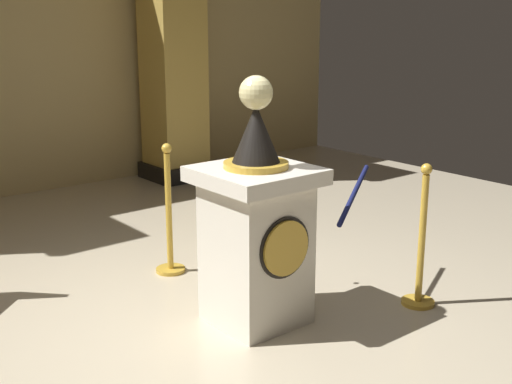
% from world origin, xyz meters
% --- Properties ---
extents(ground_plane, '(10.12, 10.12, 0.00)m').
position_xyz_m(ground_plane, '(0.00, 0.00, 0.00)').
color(ground_plane, beige).
extents(pedestal_clock, '(0.71, 0.71, 1.67)m').
position_xyz_m(pedestal_clock, '(0.25, -0.13, 0.66)').
color(pedestal_clock, silver).
rests_on(pedestal_clock, ground_plane).
extents(stanchion_near, '(0.24, 0.24, 1.05)m').
position_xyz_m(stanchion_near, '(1.33, -0.66, 0.37)').
color(stanchion_near, gold).
rests_on(stanchion_near, ground_plane).
extents(stanchion_far, '(0.24, 0.24, 1.07)m').
position_xyz_m(stanchion_far, '(0.28, 1.02, 0.38)').
color(stanchion_far, gold).
rests_on(stanchion_far, ground_plane).
extents(velvet_rope, '(1.39, 1.40, 0.22)m').
position_xyz_m(velvet_rope, '(0.81, 0.18, 0.79)').
color(velvet_rope, '#141947').
extents(column_right, '(0.75, 0.75, 3.40)m').
position_xyz_m(column_right, '(2.09, 3.76, 1.69)').
color(column_right, black).
rests_on(column_right, ground_plane).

